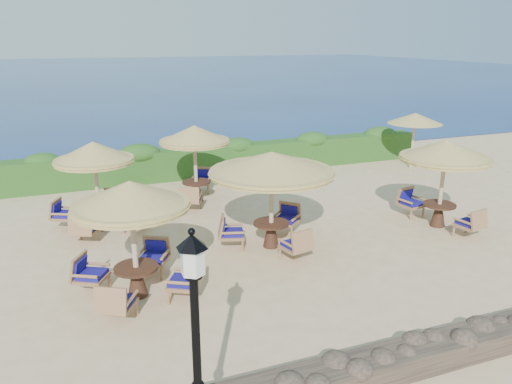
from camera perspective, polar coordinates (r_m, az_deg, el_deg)
name	(u,v)px	position (r m, az deg, el deg)	size (l,w,h in m)	color
ground	(301,235)	(14.58, 5.17, -4.87)	(120.00, 120.00, 0.00)	#D9B989
sea	(103,73)	(82.49, -17.11, 12.82)	(160.00, 160.00, 0.00)	navy
hedge	(226,160)	(20.79, -3.48, 3.71)	(18.00, 0.90, 1.20)	#204917
stone_wall	(454,347)	(9.94, 21.65, -16.11)	(15.00, 0.65, 0.44)	brown
lamp_post	(197,363)	(6.71, -6.77, -18.83)	(0.44, 0.44, 3.31)	black
extra_parasol	(415,118)	(22.38, 17.71, 8.01)	(2.30, 2.30, 2.41)	#CAB08E
cafe_set_0	(132,222)	(10.89, -13.94, -3.40)	(2.79, 2.79, 2.65)	#CAB08E
cafe_set_1	(272,176)	(13.06, 1.80, 1.88)	(3.34, 3.34, 2.65)	#CAB08E
cafe_set_2	(444,163)	(15.56, 20.73, 3.16)	(2.63, 2.88, 2.65)	#CAB08E
cafe_set_3	(96,176)	(15.11, -17.83, 1.80)	(2.83, 2.83, 2.65)	#CAB08E
cafe_set_4	(195,147)	(17.06, -7.00, 5.14)	(2.39, 2.84, 2.65)	#CAB08E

